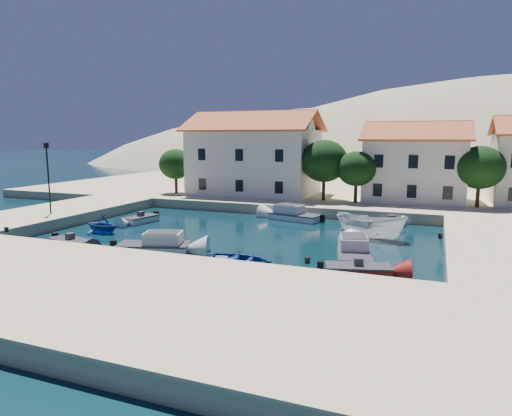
# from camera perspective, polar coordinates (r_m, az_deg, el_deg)

# --- Properties ---
(ground) EXTENTS (400.00, 400.00, 0.00)m
(ground) POSITION_cam_1_polar(r_m,az_deg,el_deg) (27.63, -10.42, -7.56)
(ground) COLOR black
(ground) RESTS_ON ground
(quay_south) EXTENTS (52.00, 12.00, 1.00)m
(quay_south) POSITION_cam_1_polar(r_m,az_deg,el_deg) (22.88, -18.56, -10.08)
(quay_south) COLOR beige
(quay_south) RESTS_ON ground
(quay_west) EXTENTS (8.00, 20.00, 1.00)m
(quay_west) POSITION_cam_1_polar(r_m,az_deg,el_deg) (46.96, -23.75, -0.75)
(quay_west) COLOR beige
(quay_west) RESTS_ON ground
(quay_north) EXTENTS (80.00, 36.00, 1.00)m
(quay_north) POSITION_cam_1_polar(r_m,az_deg,el_deg) (62.03, 10.18, 2.05)
(quay_north) COLOR beige
(quay_north) RESTS_ON ground
(hills) EXTENTS (254.00, 176.00, 99.00)m
(hills) POSITION_cam_1_polar(r_m,az_deg,el_deg) (149.42, 23.70, -3.89)
(hills) COLOR tan
(hills) RESTS_ON ground
(building_left) EXTENTS (14.70, 9.45, 9.70)m
(building_left) POSITION_cam_1_polar(r_m,az_deg,el_deg) (54.32, -0.19, 6.98)
(building_left) COLOR white
(building_left) RESTS_ON quay_north
(building_mid) EXTENTS (10.50, 8.40, 8.30)m
(building_mid) POSITION_cam_1_polar(r_m,az_deg,el_deg) (51.49, 19.28, 5.59)
(building_mid) COLOR white
(building_mid) RESTS_ON quay_north
(trees) EXTENTS (37.30, 5.30, 6.45)m
(trees) POSITION_cam_1_polar(r_m,az_deg,el_deg) (48.90, 10.24, 5.34)
(trees) COLOR #382314
(trees) RESTS_ON quay_north
(lamppost) EXTENTS (0.35, 0.25, 6.22)m
(lamppost) POSITION_cam_1_polar(r_m,az_deg,el_deg) (44.03, -24.56, 4.19)
(lamppost) COLOR black
(lamppost) RESTS_ON quay_west
(bollards) EXTENTS (29.36, 9.56, 0.30)m
(bollards) POSITION_cam_1_polar(r_m,az_deg,el_deg) (29.38, -1.80, -4.10)
(bollards) COLOR black
(bollards) RESTS_ON ground
(motorboat_grey_sw) EXTENTS (3.79, 2.47, 1.25)m
(motorboat_grey_sw) POSITION_cam_1_polar(r_m,az_deg,el_deg) (34.83, -22.18, -4.14)
(motorboat_grey_sw) COLOR #343338
(motorboat_grey_sw) RESTS_ON ground
(cabin_cruiser_south) EXTENTS (5.16, 3.45, 1.60)m
(cabin_cruiser_south) POSITION_cam_1_polar(r_m,az_deg,el_deg) (31.70, -12.65, -4.60)
(cabin_cruiser_south) COLOR silver
(cabin_cruiser_south) RESTS_ON ground
(rowboat_south) EXTENTS (4.70, 3.55, 0.92)m
(rowboat_south) POSITION_cam_1_polar(r_m,az_deg,el_deg) (28.13, -2.37, -7.12)
(rowboat_south) COLOR navy
(rowboat_south) RESTS_ON ground
(motorboat_red_se) EXTENTS (3.92, 2.56, 1.25)m
(motorboat_red_se) POSITION_cam_1_polar(r_m,az_deg,el_deg) (26.51, 12.65, -7.68)
(motorboat_red_se) COLOR maroon
(motorboat_red_se) RESTS_ON ground
(cabin_cruiser_east) EXTENTS (3.04, 5.31, 1.60)m
(cabin_cruiser_east) POSITION_cam_1_polar(r_m,az_deg,el_deg) (29.71, 12.16, -5.49)
(cabin_cruiser_east) COLOR silver
(cabin_cruiser_east) RESTS_ON ground
(boat_east) EXTENTS (5.94, 3.37, 2.16)m
(boat_east) POSITION_cam_1_polar(r_m,az_deg,el_deg) (36.35, 14.05, -3.69)
(boat_east) COLOR silver
(boat_east) RESTS_ON ground
(motorboat_white_ne) EXTENTS (2.58, 3.36, 1.25)m
(motorboat_white_ne) POSITION_cam_1_polar(r_m,az_deg,el_deg) (41.36, 16.51, -1.86)
(motorboat_white_ne) COLOR silver
(motorboat_white_ne) RESTS_ON ground
(rowboat_west) EXTENTS (3.60, 3.22, 1.71)m
(rowboat_west) POSITION_cam_1_polar(r_m,az_deg,el_deg) (39.29, -18.62, -2.96)
(rowboat_west) COLOR navy
(rowboat_west) RESTS_ON ground
(motorboat_white_west) EXTENTS (2.03, 3.54, 1.25)m
(motorboat_white_west) POSITION_cam_1_polar(r_m,az_deg,el_deg) (42.77, -14.19, -1.42)
(motorboat_white_west) COLOR silver
(motorboat_white_west) RESTS_ON ground
(cabin_cruiser_north) EXTENTS (5.19, 3.08, 1.60)m
(cabin_cruiser_north) POSITION_cam_1_polar(r_m,az_deg,el_deg) (42.91, 4.90, -0.90)
(cabin_cruiser_north) COLOR silver
(cabin_cruiser_north) RESTS_ON ground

